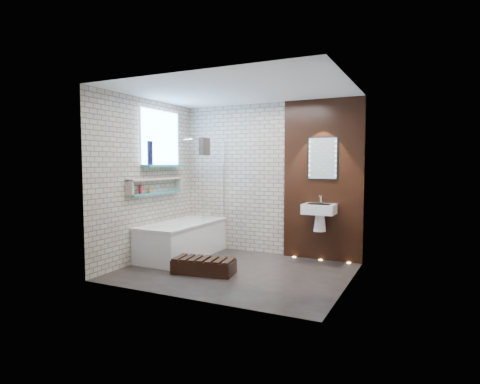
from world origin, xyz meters
The scene contains 15 objects.
ground centered at (0.00, 0.00, 0.00)m, with size 3.20×3.20×0.00m, color black.
room_shell centered at (0.00, 0.00, 1.30)m, with size 3.24×3.20×2.60m.
walnut_panel centered at (0.95, 1.27, 1.30)m, with size 1.30×0.06×2.60m, color black.
clerestory_window centered at (-1.57, 0.35, 1.90)m, with size 0.18×1.00×0.94m.
display_niche centered at (-1.53, 0.15, 1.20)m, with size 0.14×1.30×0.26m.
bathtub centered at (-1.22, 0.45, 0.29)m, with size 0.79×1.74×0.70m.
bath_screen centered at (-0.87, 0.89, 1.28)m, with size 0.01×0.78×1.40m, color white.
towel centered at (-0.87, 0.60, 1.85)m, with size 0.09×0.22×0.29m, color black.
shower_head centered at (-1.30, 0.95, 2.00)m, with size 0.18×0.18×0.02m, color silver.
washbasin centered at (0.95, 1.07, 0.79)m, with size 0.50×0.36×0.58m.
led_mirror centered at (0.95, 1.23, 1.65)m, with size 0.50×0.02×0.70m.
walnut_step centered at (-0.36, -0.30, 0.10)m, with size 0.88×0.39×0.19m, color black.
niche_bottles centered at (-1.53, -0.18, 1.16)m, with size 0.06×0.25×0.14m.
sill_vases centered at (-1.50, -0.03, 1.74)m, with size 0.09×0.09×0.37m.
floor_uplights centered at (0.95, 1.20, 0.01)m, with size 0.96×0.06×0.01m.
Camera 1 is at (2.53, -5.10, 1.57)m, focal length 29.75 mm.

